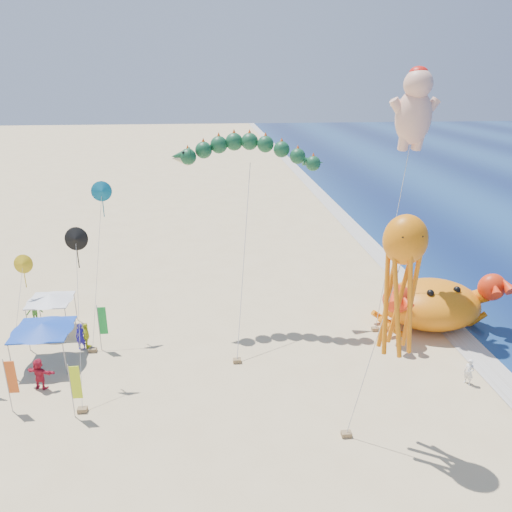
{
  "coord_description": "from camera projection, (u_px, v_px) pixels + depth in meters",
  "views": [
    {
      "loc": [
        -4.82,
        -26.25,
        16.88
      ],
      "look_at": [
        -2.0,
        2.0,
        6.5
      ],
      "focal_mm": 35.0,
      "sensor_mm": 36.0,
      "label": 1
    }
  ],
  "objects": [
    {
      "name": "cherub_kite",
      "position": [
        415.0,
        107.0,
        31.47
      ],
      "size": [
        3.29,
        2.87,
        17.36
      ],
      "color": "#F2B093",
      "rests_on": "ground"
    },
    {
      "name": "small_kites",
      "position": [
        43.0,
        260.0,
        29.92
      ],
      "size": [
        8.21,
        10.17,
        10.49
      ],
      "color": "black",
      "rests_on": "ground"
    },
    {
      "name": "ground",
      "position": [
        291.0,
        365.0,
        30.78
      ],
      "size": [
        320.0,
        320.0,
        0.0
      ],
      "primitive_type": "plane",
      "color": "#D1B784",
      "rests_on": "ground"
    },
    {
      "name": "crab_inflatable",
      "position": [
        433.0,
        303.0,
        34.98
      ],
      "size": [
        9.23,
        6.66,
        4.04
      ],
      "color": "orange",
      "rests_on": "ground"
    },
    {
      "name": "canopy_white",
      "position": [
        50.0,
        298.0,
        34.22
      ],
      "size": [
        3.05,
        3.05,
        2.71
      ],
      "color": "gray",
      "rests_on": "ground"
    },
    {
      "name": "feather_flags",
      "position": [
        37.0,
        357.0,
        27.83
      ],
      "size": [
        8.23,
        6.84,
        3.2
      ],
      "color": "gray",
      "rests_on": "ground"
    },
    {
      "name": "octopus_kite",
      "position": [
        401.0,
        275.0,
        21.93
      ],
      "size": [
        3.16,
        1.74,
        11.31
      ],
      "color": "orange",
      "rests_on": "ground"
    },
    {
      "name": "dragon_kite",
      "position": [
        248.0,
        156.0,
        32.71
      ],
      "size": [
        9.88,
        7.16,
        12.9
      ],
      "color": "#114024",
      "rests_on": "ground"
    },
    {
      "name": "beachgoers",
      "position": [
        79.0,
        344.0,
        31.4
      ],
      "size": [
        28.28,
        11.36,
        1.89
      ],
      "color": "white",
      "rests_on": "ground"
    },
    {
      "name": "foam_strip",
      "position": [
        477.0,
        354.0,
        31.89
      ],
      "size": [
        320.0,
        320.0,
        0.0
      ],
      "primitive_type": "plane",
      "color": "silver",
      "rests_on": "ground"
    },
    {
      "name": "canopy_blue",
      "position": [
        42.0,
        327.0,
        30.26
      ],
      "size": [
        3.64,
        3.64,
        2.71
      ],
      "color": "gray",
      "rests_on": "ground"
    }
  ]
}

